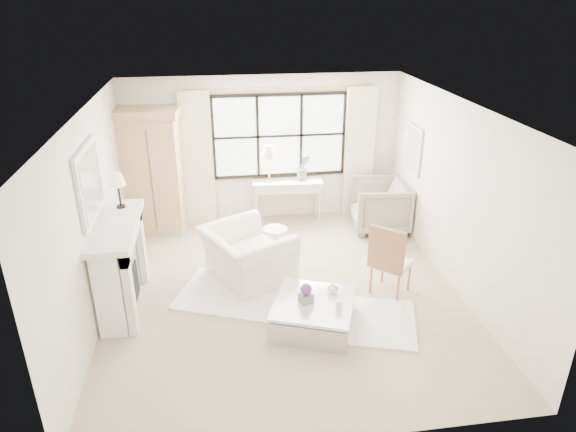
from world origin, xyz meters
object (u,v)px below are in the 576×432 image
Objects in this scene: armoire at (153,170)px; console_table at (287,200)px; club_armchair at (247,255)px; coffee_table at (314,315)px.

console_table is (2.40, 0.06, -0.74)m from armoire.
console_table is 2.26m from club_armchair.
armoire is at bearing -174.66° from console_table.
armoire is at bearing 9.61° from club_armchair.
club_armchair is 0.97× the size of coffee_table.
club_armchair is at bearing -45.41° from armoire.
console_table is at bearing 9.44° from armoire.
club_armchair is 1.55m from coffee_table.
club_armchair is at bearing -109.88° from console_table.
armoire is at bearing 144.90° from coffee_table.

